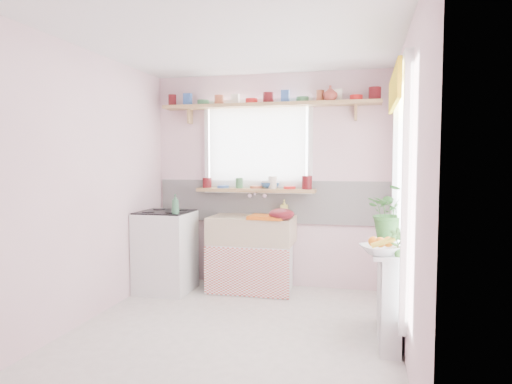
# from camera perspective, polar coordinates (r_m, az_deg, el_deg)

# --- Properties ---
(room) EXTENTS (3.20, 3.20, 3.20)m
(room) POSITION_cam_1_polar(r_m,az_deg,el_deg) (4.57, 8.07, 2.46)
(room) COLOR white
(room) RESTS_ON ground
(sink_unit) EXTENTS (0.95, 0.65, 1.11)m
(sink_unit) POSITION_cam_1_polar(r_m,az_deg,el_deg) (5.24, -0.51, -7.65)
(sink_unit) COLOR white
(sink_unit) RESTS_ON ground
(cooker) EXTENTS (0.58, 0.58, 0.93)m
(cooker) POSITION_cam_1_polar(r_m,az_deg,el_deg) (5.32, -11.22, -7.24)
(cooker) COLOR white
(cooker) RESTS_ON ground
(radiator_ledge) EXTENTS (0.22, 0.95, 0.78)m
(radiator_ledge) POSITION_cam_1_polar(r_m,az_deg,el_deg) (4.05, 16.26, -11.83)
(radiator_ledge) COLOR white
(radiator_ledge) RESTS_ON ground
(windowsill) EXTENTS (1.40, 0.22, 0.04)m
(windowsill) POSITION_cam_1_polar(r_m,az_deg,el_deg) (5.33, -0.03, 0.23)
(windowsill) COLOR tan
(windowsill) RESTS_ON room
(pine_shelf) EXTENTS (2.52, 0.24, 0.04)m
(pine_shelf) POSITION_cam_1_polar(r_m,az_deg,el_deg) (5.31, 1.54, 10.81)
(pine_shelf) COLOR tan
(pine_shelf) RESTS_ON room
(shelf_crockery) EXTENTS (2.47, 0.11, 0.12)m
(shelf_crockery) POSITION_cam_1_polar(r_m,az_deg,el_deg) (5.32, 1.35, 11.60)
(shelf_crockery) COLOR #590F14
(shelf_crockery) RESTS_ON pine_shelf
(sill_crockery) EXTENTS (1.35, 0.11, 0.12)m
(sill_crockery) POSITION_cam_1_polar(r_m,az_deg,el_deg) (5.33, -0.21, 1.04)
(sill_crockery) COLOR #590F14
(sill_crockery) RESTS_ON windowsill
(dish_tray) EXTENTS (0.41, 0.32, 0.04)m
(dish_tray) POSITION_cam_1_polar(r_m,az_deg,el_deg) (4.98, 1.41, -3.16)
(dish_tray) COLOR orange
(dish_tray) RESTS_ON sink_unit
(colander) EXTENTS (0.33, 0.33, 0.12)m
(colander) POSITION_cam_1_polar(r_m,az_deg,el_deg) (4.90, 3.20, -2.78)
(colander) COLOR maroon
(colander) RESTS_ON sink_unit
(jade_plant) EXTENTS (0.48, 0.43, 0.50)m
(jade_plant) POSITION_cam_1_polar(r_m,az_deg,el_deg) (4.32, 16.58, -2.37)
(jade_plant) COLOR #2C5D25
(jade_plant) RESTS_ON radiator_ledge
(fruit_bowl) EXTENTS (0.38, 0.38, 0.07)m
(fruit_bowl) POSITION_cam_1_polar(r_m,az_deg,el_deg) (3.61, 15.24, -6.99)
(fruit_bowl) COLOR silver
(fruit_bowl) RESTS_ON radiator_ledge
(herb_pot) EXTENTS (0.13, 0.09, 0.22)m
(herb_pot) POSITION_cam_1_polar(r_m,az_deg,el_deg) (3.55, 17.24, -6.02)
(herb_pot) COLOR #396D2B
(herb_pot) RESTS_ON radiator_ledge
(soap_bottle_sink) EXTENTS (0.09, 0.09, 0.18)m
(soap_bottle_sink) POSITION_cam_1_polar(r_m,az_deg,el_deg) (5.30, 3.54, -1.95)
(soap_bottle_sink) COLOR #EDE069
(soap_bottle_sink) RESTS_ON sink_unit
(sill_cup) EXTENTS (0.11, 0.11, 0.09)m
(sill_cup) POSITION_cam_1_polar(r_m,az_deg,el_deg) (5.36, 1.28, 0.93)
(sill_cup) COLOR beige
(sill_cup) RESTS_ON windowsill
(sill_bowl) EXTENTS (0.27, 0.27, 0.07)m
(sill_bowl) POSITION_cam_1_polar(r_m,az_deg,el_deg) (5.35, 1.80, 0.82)
(sill_bowl) COLOR #2F5D9A
(sill_bowl) RESTS_ON windowsill
(shelf_vase) EXTENTS (0.20, 0.20, 0.16)m
(shelf_vase) POSITION_cam_1_polar(r_m,az_deg,el_deg) (5.17, 9.26, 12.10)
(shelf_vase) COLOR brown
(shelf_vase) RESTS_ON pine_shelf
(cooker_bottle) EXTENTS (0.10, 0.10, 0.21)m
(cooker_bottle) POSITION_cam_1_polar(r_m,az_deg,el_deg) (4.95, -10.06, -1.49)
(cooker_bottle) COLOR #39724D
(cooker_bottle) RESTS_ON cooker
(fruit) EXTENTS (0.20, 0.14, 0.10)m
(fruit) POSITION_cam_1_polar(r_m,az_deg,el_deg) (3.61, 15.35, -6.04)
(fruit) COLOR orange
(fruit) RESTS_ON fruit_bowl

